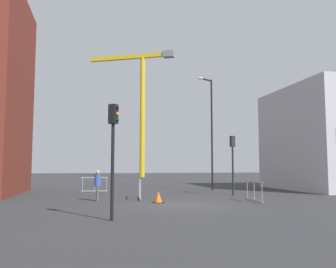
{
  "coord_description": "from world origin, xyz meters",
  "views": [
    {
      "loc": [
        -4.13,
        -16.86,
        1.88
      ],
      "look_at": [
        0.0,
        3.41,
        3.76
      ],
      "focal_mm": 37.76,
      "sensor_mm": 36.0,
      "label": 1
    }
  ],
  "objects": [
    {
      "name": "construction_crane",
      "position": [
        3.41,
        43.84,
        14.35
      ],
      "size": [
        14.49,
        7.38,
        21.82
      ],
      "color": "gold",
      "rests_on": "ground"
    },
    {
      "name": "traffic_cone_striped",
      "position": [
        -0.96,
        1.22,
        0.27
      ],
      "size": [
        0.58,
        0.58,
        0.58
      ],
      "color": "black",
      "rests_on": "ground"
    },
    {
      "name": "ground",
      "position": [
        0.0,
        0.0,
        0.0
      ],
      "size": [
        160.0,
        160.0,
        0.0
      ],
      "primitive_type": "plane",
      "color": "#333335"
    },
    {
      "name": "traffic_light_island",
      "position": [
        4.58,
        4.8,
        2.59
      ],
      "size": [
        0.39,
        0.29,
        3.84
      ],
      "color": "#232326",
      "rests_on": "ground"
    },
    {
      "name": "safety_barrier_front",
      "position": [
        4.11,
        0.72,
        0.56
      ],
      "size": [
        0.26,
        2.38,
        1.08
      ],
      "color": "gray",
      "rests_on": "ground"
    },
    {
      "name": "pedestrian_walking",
      "position": [
        -4.02,
        2.81,
        0.95
      ],
      "size": [
        0.34,
        0.34,
        1.65
      ],
      "color": "#4C4C51",
      "rests_on": "ground"
    },
    {
      "name": "streetlamp_tall",
      "position": [
        4.68,
        9.56,
        5.03
      ],
      "size": [
        1.44,
        0.96,
        8.76
      ],
      "color": "black",
      "rests_on": "ground"
    },
    {
      "name": "safety_barrier_rear",
      "position": [
        -1.65,
        3.35,
        0.56
      ],
      "size": [
        0.27,
        2.44,
        1.08
      ],
      "color": "#9EA0A5",
      "rests_on": "ground"
    },
    {
      "name": "traffic_light_near",
      "position": [
        -3.56,
        -4.34,
        2.72
      ],
      "size": [
        0.38,
        0.36,
        4.06
      ],
      "color": "black",
      "rests_on": "ground"
    },
    {
      "name": "safety_barrier_right_run",
      "position": [
        -4.2,
        9.23,
        0.56
      ],
      "size": [
        1.88,
        0.2,
        1.08
      ],
      "color": "#9EA0A5",
      "rests_on": "ground"
    }
  ]
}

